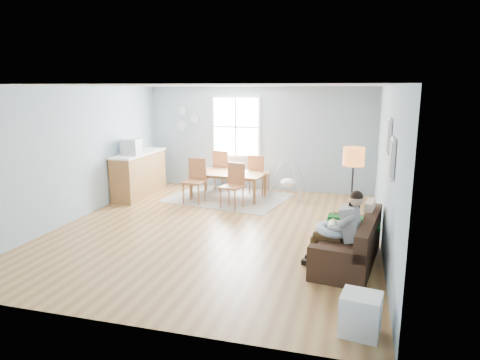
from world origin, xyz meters
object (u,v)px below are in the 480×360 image
(baby_swing, at_px, (288,182))
(storage_cube, at_px, (360,314))
(floor_lamp, at_px, (353,165))
(dining_table, at_px, (228,185))
(sofa, at_px, (351,246))
(chair_se, at_px, (234,182))
(father, at_px, (341,227))
(chair_sw, at_px, (196,177))
(monitor, at_px, (131,147))
(toddler, at_px, (349,220))
(chair_ne, at_px, (258,172))
(chair_nw, at_px, (223,167))
(counter, at_px, (140,174))

(baby_swing, bearing_deg, storage_cube, -73.22)
(floor_lamp, distance_m, dining_table, 4.10)
(sofa, relative_size, dining_table, 1.08)
(storage_cube, bearing_deg, chair_se, 121.22)
(father, height_order, chair_se, father)
(dining_table, bearing_deg, chair_sw, -131.94)
(monitor, relative_size, baby_swing, 0.42)
(storage_cube, distance_m, baby_swing, 5.88)
(floor_lamp, distance_m, baby_swing, 3.45)
(storage_cube, relative_size, dining_table, 0.26)
(floor_lamp, distance_m, storage_cube, 2.95)
(toddler, bearing_deg, father, -104.60)
(floor_lamp, xyz_separation_m, monitor, (-5.15, 1.90, -0.14))
(toddler, relative_size, chair_ne, 0.72)
(sofa, height_order, chair_se, chair_se)
(toddler, bearing_deg, chair_sw, 144.28)
(dining_table, height_order, chair_se, chair_se)
(toddler, xyz_separation_m, storage_cube, (0.18, -2.18, -0.40))
(chair_nw, bearing_deg, chair_sw, -100.76)
(baby_swing, bearing_deg, chair_ne, 162.05)
(baby_swing, bearing_deg, toddler, -66.29)
(father, xyz_separation_m, storage_cube, (0.29, -1.75, -0.41))
(chair_nw, height_order, counter, counter)
(chair_sw, bearing_deg, storage_cube, -51.66)
(dining_table, xyz_separation_m, baby_swing, (1.43, 0.31, 0.09))
(toddler, xyz_separation_m, floor_lamp, (0.01, 0.52, 0.79))
(chair_ne, distance_m, counter, 2.97)
(toddler, relative_size, chair_sw, 0.69)
(father, distance_m, chair_ne, 4.71)
(chair_ne, relative_size, counter, 0.51)
(father, bearing_deg, chair_ne, 118.26)
(father, relative_size, chair_nw, 1.15)
(toddler, bearing_deg, storage_cube, -85.24)
(chair_se, xyz_separation_m, chair_nw, (-0.74, 1.51, 0.04))
(toddler, distance_m, chair_nw, 5.12)
(father, xyz_separation_m, chair_sw, (-3.46, 3.00, -0.05))
(sofa, bearing_deg, baby_swing, 113.23)
(toddler, bearing_deg, baby_swing, 113.71)
(chair_nw, distance_m, chair_ne, 1.00)
(chair_se, bearing_deg, floor_lamp, -35.66)
(storage_cube, relative_size, chair_nw, 0.45)
(toddler, height_order, chair_sw, chair_sw)
(toddler, distance_m, chair_sw, 4.40)
(monitor, height_order, baby_swing, monitor)
(chair_se, distance_m, monitor, 2.65)
(floor_lamp, distance_m, counter, 5.71)
(sofa, xyz_separation_m, father, (-0.16, -0.25, 0.38))
(sofa, height_order, chair_sw, chair_sw)
(chair_nw, distance_m, counter, 2.14)
(dining_table, bearing_deg, chair_ne, 48.97)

